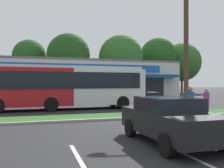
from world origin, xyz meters
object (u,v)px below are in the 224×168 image
(city_bus, at_px, (63,86))
(car_4, at_px, (137,95))
(utility_pole, at_px, (184,25))
(car_3, at_px, (26,96))
(pedestrian_by_pole, at_px, (190,104))
(car_5, at_px, (171,119))
(pedestrian_near_bench, at_px, (206,103))

(city_bus, xyz_separation_m, car_4, (8.39, 5.39, -0.99))
(utility_pole, bearing_deg, car_4, 82.85)
(car_3, relative_size, pedestrian_by_pole, 2.29)
(city_bus, height_order, car_5, city_bus)
(car_5, distance_m, pedestrian_near_bench, 6.90)
(city_bus, xyz_separation_m, car_3, (-2.80, 5.55, -0.98))
(car_4, bearing_deg, utility_pole, -97.15)
(car_4, distance_m, car_5, 18.07)
(utility_pole, relative_size, pedestrian_by_pole, 5.91)
(city_bus, distance_m, car_3, 6.29)
(city_bus, distance_m, car_5, 11.86)
(pedestrian_near_bench, bearing_deg, car_4, 72.97)
(car_4, xyz_separation_m, car_5, (-6.14, -17.00, -0.00))
(pedestrian_near_bench, xyz_separation_m, pedestrian_by_pole, (-1.96, -1.27, 0.06))
(utility_pole, xyz_separation_m, city_bus, (-7.06, 5.16, -3.90))
(car_4, bearing_deg, city_bus, -147.26)
(car_5, xyz_separation_m, pedestrian_by_pole, (3.13, 3.40, 0.13))
(utility_pole, relative_size, car_5, 2.54)
(car_5, bearing_deg, city_bus, -169.02)
(pedestrian_near_bench, bearing_deg, car_5, -149.66)
(utility_pole, height_order, car_5, utility_pole)
(utility_pole, xyz_separation_m, pedestrian_near_bench, (0.28, -1.78, -4.82))
(utility_pole, height_order, pedestrian_near_bench, utility_pole)
(city_bus, height_order, pedestrian_near_bench, city_bus)
(city_bus, distance_m, pedestrian_by_pole, 9.85)
(car_3, relative_size, car_4, 0.94)
(utility_pole, height_order, car_3, utility_pole)
(city_bus, distance_m, car_4, 10.02)
(car_3, height_order, pedestrian_by_pole, pedestrian_by_pole)
(car_5, bearing_deg, car_4, 160.15)
(car_4, relative_size, pedestrian_by_pole, 2.44)
(city_bus, xyz_separation_m, pedestrian_by_pole, (5.38, -8.21, -0.86))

